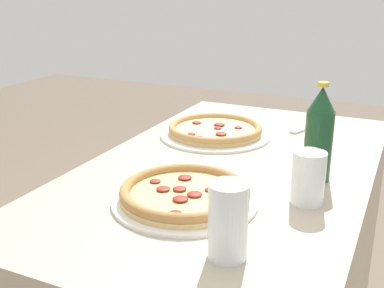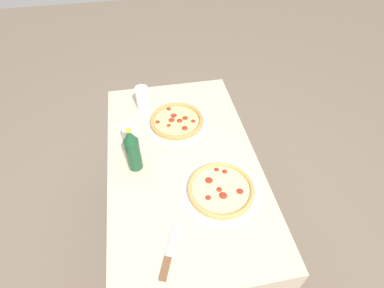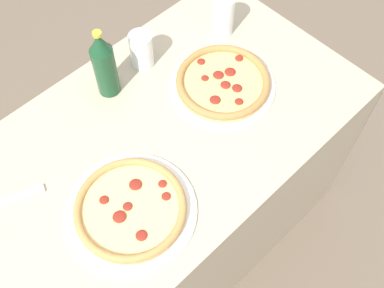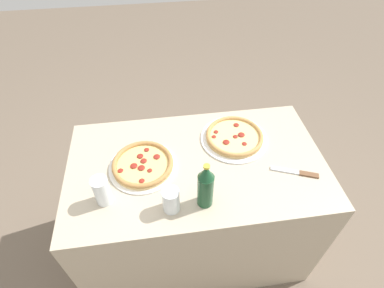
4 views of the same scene
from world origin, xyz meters
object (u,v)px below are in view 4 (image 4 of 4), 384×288
at_px(glass_cola, 102,192).
at_px(pizza_salami, 234,137).
at_px(beer_bottle, 206,186).
at_px(pizza_pepperoni, 143,164).
at_px(glass_orange_juice, 171,201).
at_px(knife, 297,172).

bearing_deg(glass_cola, pizza_salami, -155.77).
bearing_deg(pizza_salami, beer_bottle, 58.82).
bearing_deg(pizza_pepperoni, glass_cola, 44.54).
height_order(pizza_pepperoni, beer_bottle, beer_bottle).
relative_size(glass_cola, beer_bottle, 0.58).
height_order(pizza_salami, glass_orange_juice, glass_orange_juice).
distance_m(glass_cola, beer_bottle, 0.42).
relative_size(pizza_pepperoni, beer_bottle, 1.34).
height_order(glass_cola, beer_bottle, beer_bottle).
relative_size(pizza_pepperoni, knife, 1.52).
height_order(pizza_pepperoni, knife, pizza_pepperoni).
bearing_deg(beer_bottle, pizza_salami, -121.18).
bearing_deg(glass_orange_juice, glass_cola, -15.74).
bearing_deg(glass_cola, glass_orange_juice, 164.26).
height_order(glass_cola, glass_orange_juice, glass_cola).
bearing_deg(pizza_pepperoni, glass_orange_juice, 114.85).
height_order(pizza_pepperoni, glass_orange_juice, glass_orange_juice).
distance_m(glass_orange_juice, beer_bottle, 0.15).
xyz_separation_m(pizza_pepperoni, glass_orange_juice, (-0.11, 0.23, 0.03)).
distance_m(glass_cola, glass_orange_juice, 0.28).
distance_m(glass_cola, knife, 0.85).
relative_size(glass_orange_juice, knife, 0.55).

